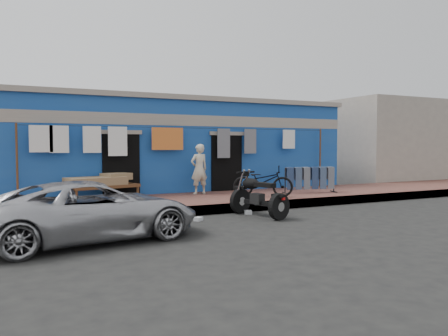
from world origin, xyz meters
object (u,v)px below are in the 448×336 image
(seated_person, at_px, (199,169))
(bicycle, at_px, (263,178))
(car, at_px, (92,210))
(charpoy, at_px, (103,187))
(motorcycle, at_px, (259,194))
(jeans_rack, at_px, (310,180))

(seated_person, xyz_separation_m, bicycle, (1.42, -1.45, -0.21))
(car, relative_size, charpoy, 1.87)
(bicycle, xyz_separation_m, motorcycle, (-1.15, -1.71, -0.26))
(bicycle, height_order, jeans_rack, bicycle)
(motorcycle, bearing_deg, seated_person, 80.37)
(motorcycle, bearing_deg, bicycle, 41.73)
(charpoy, bearing_deg, car, -103.16)
(car, xyz_separation_m, bicycle, (5.30, 2.70, 0.24))
(seated_person, bearing_deg, motorcycle, 88.36)
(seated_person, xyz_separation_m, jeans_rack, (3.30, -1.20, -0.35))
(car, bearing_deg, bicycle, -72.04)
(bicycle, bearing_deg, charpoy, 104.67)
(car, relative_size, motorcycle, 2.27)
(car, relative_size, jeans_rack, 2.27)
(car, relative_size, seated_person, 2.63)
(charpoy, xyz_separation_m, jeans_rack, (6.20, -1.26, 0.08))
(car, height_order, motorcycle, car)
(bicycle, height_order, charpoy, bicycle)
(motorcycle, bearing_deg, car, 178.93)
(car, relative_size, bicycle, 2.35)
(car, bearing_deg, seated_person, -52.13)
(jeans_rack, bearing_deg, charpoy, 168.50)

